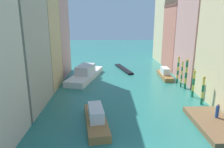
# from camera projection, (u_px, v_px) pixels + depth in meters

# --- Properties ---
(ground_plane) EXTENTS (154.00, 154.00, 0.00)m
(ground_plane) POSITION_uv_depth(u_px,v_px,m) (121.00, 78.00, 39.57)
(ground_plane) COLOR #28756B
(building_left_1) EXTENTS (7.76, 9.04, 14.58)m
(building_left_1) POSITION_uv_depth(u_px,v_px,m) (8.00, 51.00, 24.81)
(building_left_1) COLOR #BCB299
(building_left_1) RESTS_ON ground
(building_left_2) EXTENTS (7.76, 7.15, 19.11)m
(building_left_2) POSITION_uv_depth(u_px,v_px,m) (31.00, 28.00, 32.11)
(building_left_2) COLOR #DBB77A
(building_left_2) RESTS_ON ground
(building_left_3) EXTENTS (7.76, 8.66, 19.54)m
(building_left_3) POSITION_uv_depth(u_px,v_px,m) (45.00, 26.00, 39.69)
(building_left_3) COLOR tan
(building_left_3) RESTS_ON ground
(building_right_2) EXTENTS (7.76, 9.78, 16.08)m
(building_right_2) POSITION_uv_depth(u_px,v_px,m) (206.00, 36.00, 36.04)
(building_right_2) COLOR tan
(building_right_2) RESTS_ON ground
(building_right_3) EXTENTS (7.76, 9.11, 14.13)m
(building_right_3) POSITION_uv_depth(u_px,v_px,m) (185.00, 37.00, 45.51)
(building_right_3) COLOR #C6705B
(building_right_3) RESTS_ON ground
(building_right_4) EXTENTS (7.76, 10.18, 17.85)m
(building_right_4) POSITION_uv_depth(u_px,v_px,m) (173.00, 27.00, 54.28)
(building_right_4) COLOR beige
(building_right_4) RESTS_ON ground
(waterfront_dock) EXTENTS (3.87, 7.83, 0.58)m
(waterfront_dock) POSITION_uv_depth(u_px,v_px,m) (214.00, 124.00, 21.56)
(waterfront_dock) COLOR brown
(waterfront_dock) RESTS_ON ground
(person_on_dock) EXTENTS (0.36, 0.36, 1.61)m
(person_on_dock) POSITION_uv_depth(u_px,v_px,m) (217.00, 111.00, 22.25)
(person_on_dock) COLOR #234C93
(person_on_dock) RESTS_ON waterfront_dock
(mooring_pole_0) EXTENTS (0.34, 0.34, 3.89)m
(mooring_pole_0) POSITION_uv_depth(u_px,v_px,m) (203.00, 90.00, 26.87)
(mooring_pole_0) COLOR #197247
(mooring_pole_0) RESTS_ON ground
(mooring_pole_1) EXTENTS (0.38, 0.38, 4.01)m
(mooring_pole_1) POSITION_uv_depth(u_px,v_px,m) (193.00, 83.00, 29.50)
(mooring_pole_1) COLOR #197247
(mooring_pole_1) RESTS_ON ground
(mooring_pole_2) EXTENTS (0.39, 0.39, 4.88)m
(mooring_pole_2) POSITION_uv_depth(u_px,v_px,m) (186.00, 74.00, 32.92)
(mooring_pole_2) COLOR #197247
(mooring_pole_2) RESTS_ON ground
(mooring_pole_3) EXTENTS (0.29, 0.29, 4.40)m
(mooring_pole_3) POSITION_uv_depth(u_px,v_px,m) (182.00, 74.00, 33.91)
(mooring_pole_3) COLOR #197247
(mooring_pole_3) RESTS_ON ground
(mooring_pole_4) EXTENTS (0.38, 0.38, 4.72)m
(mooring_pole_4) POSITION_uv_depth(u_px,v_px,m) (178.00, 69.00, 36.28)
(mooring_pole_4) COLOR #197247
(mooring_pole_4) RESTS_ON ground
(vaporetto_white) EXTENTS (6.28, 13.08, 2.56)m
(vaporetto_white) POSITION_uv_depth(u_px,v_px,m) (86.00, 74.00, 39.25)
(vaporetto_white) COLOR white
(vaporetto_white) RESTS_ON ground
(gondola_black) EXTENTS (3.52, 9.50, 0.36)m
(gondola_black) POSITION_uv_depth(u_px,v_px,m) (124.00, 69.00, 46.28)
(gondola_black) COLOR black
(gondola_black) RESTS_ON ground
(motorboat_0) EXTENTS (1.83, 7.04, 1.94)m
(motorboat_0) POSITION_uv_depth(u_px,v_px,m) (165.00, 74.00, 39.94)
(motorboat_0) COLOR olive
(motorboat_0) RESTS_ON ground
(motorboat_1) EXTENTS (3.24, 7.80, 2.05)m
(motorboat_1) POSITION_uv_depth(u_px,v_px,m) (96.00, 118.00, 21.90)
(motorboat_1) COLOR olive
(motorboat_1) RESTS_ON ground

